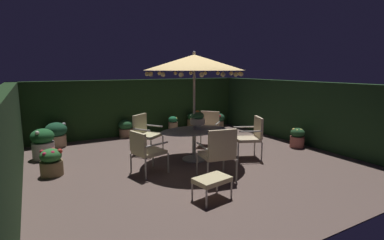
{
  "coord_description": "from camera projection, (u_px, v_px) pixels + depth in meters",
  "views": [
    {
      "loc": [
        -3.25,
        -5.76,
        2.18
      ],
      "look_at": [
        0.09,
        0.17,
        0.96
      ],
      "focal_mm": 26.91,
      "sensor_mm": 36.0,
      "label": 1
    }
  ],
  "objects": [
    {
      "name": "ground_plane",
      "position": [
        192.0,
        161.0,
        6.9
      ],
      "size": [
        7.66,
        7.29,
        0.02
      ],
      "primitive_type": "cube",
      "color": "brown"
    },
    {
      "name": "hedge_backdrop_rear",
      "position": [
        142.0,
        107.0,
        9.73
      ],
      "size": [
        7.66,
        0.3,
        1.82
      ],
      "primitive_type": "cube",
      "color": "#1C3517",
      "rests_on": "ground_plane"
    },
    {
      "name": "hedge_backdrop_left",
      "position": [
        7.0,
        143.0,
        4.96
      ],
      "size": [
        0.3,
        7.29,
        1.82
      ],
      "primitive_type": "cube",
      "color": "#1D351A",
      "rests_on": "ground_plane"
    },
    {
      "name": "hedge_backdrop_right",
      "position": [
        300.0,
        112.0,
        8.52
      ],
      "size": [
        0.3,
        7.29,
        1.82
      ],
      "primitive_type": "cube",
      "color": "#1D371C",
      "rests_on": "ground_plane"
    },
    {
      "name": "patio_dining_table",
      "position": [
        194.0,
        136.0,
        6.9
      ],
      "size": [
        1.7,
        1.11,
        0.73
      ],
      "color": "#B4B6A6",
      "rests_on": "ground_plane"
    },
    {
      "name": "patio_umbrella",
      "position": [
        194.0,
        63.0,
        6.59
      ],
      "size": [
        2.32,
        2.32,
        2.57
      ],
      "color": "#BAAEA6",
      "rests_on": "ground_plane"
    },
    {
      "name": "centerpiece_planter",
      "position": [
        197.0,
        119.0,
        6.9
      ],
      "size": [
        0.35,
        0.35,
        0.46
      ],
      "color": "beige",
      "rests_on": "patio_dining_table"
    },
    {
      "name": "patio_chair_north",
      "position": [
        219.0,
        151.0,
        5.57
      ],
      "size": [
        0.73,
        0.71,
        1.06
      ],
      "color": "#B7B3A4",
      "rests_on": "ground_plane"
    },
    {
      "name": "patio_chair_northeast",
      "position": [
        251.0,
        135.0,
        7.04
      ],
      "size": [
        0.78,
        0.76,
        1.02
      ],
      "color": "#B9B3AC",
      "rests_on": "ground_plane"
    },
    {
      "name": "patio_chair_east",
      "position": [
        209.0,
        126.0,
        8.22
      ],
      "size": [
        0.82,
        0.82,
        0.96
      ],
      "color": "#B5B6A6",
      "rests_on": "ground_plane"
    },
    {
      "name": "patio_chair_southeast",
      "position": [
        145.0,
        131.0,
        7.48
      ],
      "size": [
        0.81,
        0.8,
        1.01
      ],
      "color": "#B6AFAC",
      "rests_on": "ground_plane"
    },
    {
      "name": "patio_chair_south",
      "position": [
        145.0,
        149.0,
        5.95
      ],
      "size": [
        0.73,
        0.71,
        0.92
      ],
      "color": "#B7B3AA",
      "rests_on": "ground_plane"
    },
    {
      "name": "ottoman_footrest",
      "position": [
        212.0,
        180.0,
        4.81
      ],
      "size": [
        0.65,
        0.48,
        0.39
      ],
      "color": "#BBB2A8",
      "rests_on": "ground_plane"
    },
    {
      "name": "potted_plant_right_near",
      "position": [
        43.0,
        143.0,
        7.02
      ],
      "size": [
        0.54,
        0.54,
        0.74
      ],
      "color": "beige",
      "rests_on": "ground_plane"
    },
    {
      "name": "potted_plant_back_right",
      "position": [
        51.0,
        162.0,
        5.91
      ],
      "size": [
        0.45,
        0.44,
        0.57
      ],
      "color": "olive",
      "rests_on": "ground_plane"
    },
    {
      "name": "potted_plant_back_left",
      "position": [
        56.0,
        134.0,
        8.11
      ],
      "size": [
        0.59,
        0.59,
        0.69
      ],
      "color": "tan",
      "rests_on": "ground_plane"
    },
    {
      "name": "potted_plant_left_near",
      "position": [
        219.0,
        120.0,
        10.6
      ],
      "size": [
        0.44,
        0.44,
        0.56
      ],
      "color": "#826C56",
      "rests_on": "ground_plane"
    },
    {
      "name": "potted_plant_back_center",
      "position": [
        297.0,
        137.0,
        8.04
      ],
      "size": [
        0.39,
        0.39,
        0.55
      ],
      "color": "#AB5B50",
      "rests_on": "ground_plane"
    },
    {
      "name": "potted_plant_front_corner",
      "position": [
        173.0,
        124.0,
        9.84
      ],
      "size": [
        0.33,
        0.33,
        0.58
      ],
      "color": "#836E52",
      "rests_on": "ground_plane"
    },
    {
      "name": "potted_plant_right_far",
      "position": [
        126.0,
        128.0,
        9.25
      ],
      "size": [
        0.46,
        0.46,
        0.56
      ],
      "color": "#8B6850",
      "rests_on": "ground_plane"
    },
    {
      "name": "potted_plant_left_far",
      "position": [
        192.0,
        121.0,
        10.36
      ],
      "size": [
        0.38,
        0.38,
        0.61
      ],
      "color": "olive",
      "rests_on": "ground_plane"
    }
  ]
}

